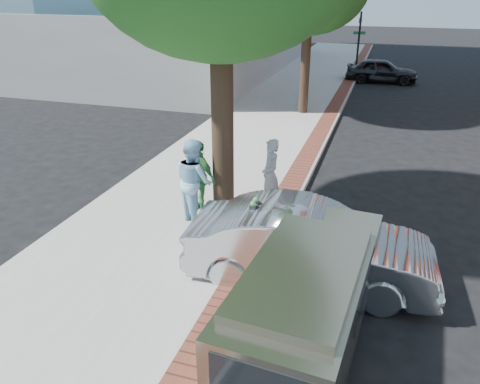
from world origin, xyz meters
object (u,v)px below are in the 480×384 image
at_px(sedan_silver, 310,246).
at_px(bg_car, 382,70).
at_px(person_green, 199,177).
at_px(parking_meter, 254,219).
at_px(van, 309,291).
at_px(person_gray, 270,175).
at_px(person_officer, 194,181).

bearing_deg(sedan_silver, bg_car, -4.52).
xyz_separation_m(person_green, bg_car, (3.59, 19.06, -0.36)).
height_order(parking_meter, van, parking_meter).
distance_m(person_gray, sedan_silver, 3.01).
bearing_deg(person_green, parking_meter, 159.31).
xyz_separation_m(person_officer, van, (3.24, -3.03, -0.27)).
bearing_deg(person_gray, parking_meter, -22.69).
relative_size(parking_meter, van, 0.33).
distance_m(person_green, sedan_silver, 3.68).
height_order(person_green, bg_car, person_green).
xyz_separation_m(parking_meter, person_green, (-1.97, 2.04, -0.16)).
xyz_separation_m(person_gray, person_green, (-1.62, -0.62, -0.01)).
xyz_separation_m(parking_meter, person_officer, (-1.89, 1.52, -0.05)).
xyz_separation_m(person_officer, sedan_silver, (2.99, -1.48, -0.38)).
distance_m(sedan_silver, bg_car, 21.07).
bearing_deg(person_gray, van, -8.08).
relative_size(bg_car, van, 0.90).
bearing_deg(bg_car, sedan_silver, 176.44).
height_order(person_green, sedan_silver, person_green).
bearing_deg(person_officer, sedan_silver, -165.95).
bearing_deg(person_gray, bg_car, 143.65).
height_order(sedan_silver, van, van).
relative_size(person_gray, person_officer, 0.90).
distance_m(parking_meter, bg_car, 21.17).
bearing_deg(sedan_silver, van, -174.03).
bearing_deg(person_officer, person_gray, -103.12).
height_order(person_gray, sedan_silver, person_gray).
xyz_separation_m(parking_meter, person_gray, (-0.35, 2.66, -0.15)).
bearing_deg(person_green, person_gray, -133.81).
relative_size(person_gray, sedan_silver, 0.38).
xyz_separation_m(person_green, van, (3.32, -3.55, -0.16)).
bearing_deg(parking_meter, van, -48.26).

